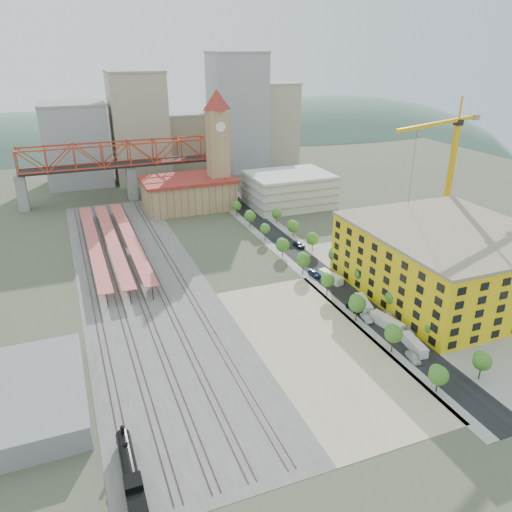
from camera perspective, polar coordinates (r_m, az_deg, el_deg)
name	(u,v)px	position (r m, az deg, el deg)	size (l,w,h in m)	color
ground	(278,286)	(144.26, 2.51, -3.49)	(400.00, 400.00, 0.00)	#474C38
ballast_strip	(142,282)	(150.64, -12.91, -2.87)	(36.00, 165.00, 0.06)	#605E59
dirt_lot	(317,346)	(118.26, 6.98, -10.15)	(28.00, 67.00, 0.06)	tan
street_asphalt	(304,259)	(162.83, 5.52, -0.33)	(12.00, 170.00, 0.06)	black
sidewalk_west	(289,261)	(160.57, 3.77, -0.62)	(3.00, 170.00, 0.04)	gray
sidewalk_east	(319,256)	(165.25, 7.23, -0.06)	(3.00, 170.00, 0.04)	gray
construction_pad	(451,290)	(152.70, 21.36, -3.59)	(50.00, 90.00, 0.06)	gray
rail_tracks	(136,282)	(150.40, -13.59, -2.93)	(26.56, 160.00, 0.18)	#382B23
platform_canopies	(112,240)	(173.87, -16.16, 1.79)	(16.00, 80.00, 4.12)	#D05C50
station_hall	(188,193)	(213.26, -7.73, 7.17)	(38.00, 24.00, 13.10)	tan
clock_tower	(218,139)	(209.85, -4.39, 13.23)	(12.00, 12.00, 52.00)	tan
parking_garage	(289,190)	(215.47, 3.78, 7.59)	(34.00, 26.00, 14.00)	silver
truss_bridge	(129,157)	(228.90, -14.30, 10.92)	(94.00, 9.60, 25.60)	gray
construction_building	(447,261)	(147.01, 21.01, -0.53)	(44.60, 50.60, 18.80)	orange
warehouse	(25,397)	(108.08, -24.90, -14.45)	(22.00, 32.00, 5.00)	gray
street_trees	(319,271)	(154.81, 7.18, -1.71)	(15.40, 124.40, 8.00)	#2D6E21
skyline	(181,131)	(270.05, -8.56, 14.00)	(133.00, 46.00, 60.00)	#9EA0A3
distant_hills	(199,232)	(415.91, -6.51, 2.72)	(647.00, 264.00, 227.00)	#4C6B59
locomotive	(131,475)	(88.07, -14.11, -23.09)	(2.75, 21.19, 5.30)	black
tower_crane	(448,158)	(175.05, 21.11, 10.42)	(44.12, 17.61, 49.56)	#EEAA0F
site_trailer_a	(414,345)	(121.23, 17.61, -9.63)	(2.27, 8.63, 2.36)	silver
site_trailer_b	(387,322)	(128.10, 14.72, -7.33)	(2.46, 9.36, 2.56)	silver
site_trailer_c	(364,304)	(135.39, 12.20, -5.36)	(2.29, 8.69, 2.38)	silver
site_trailer_d	(331,277)	(148.59, 8.53, -2.39)	(2.32, 8.83, 2.42)	silver
car_0	(413,358)	(117.42, 17.53, -11.01)	(1.88, 4.66, 1.59)	silver
car_1	(366,318)	(129.83, 12.50, -6.93)	(1.56, 4.48, 1.48)	#A3A3A8
car_2	(355,308)	(133.81, 11.20, -5.87)	(2.32, 5.03, 1.40)	black
car_3	(314,274)	(150.94, 6.70, -2.06)	(2.06, 5.08, 1.47)	#1A2F4E
car_4	(408,330)	(127.08, 16.96, -8.12)	(1.89, 4.69, 1.60)	silver
car_5	(389,316)	(132.30, 14.93, -6.63)	(1.38, 3.96, 1.30)	#AEAFB4
car_6	(299,245)	(171.90, 4.96, 1.24)	(2.43, 5.27, 1.47)	black
car_7	(299,245)	(171.91, 4.96, 1.25)	(2.10, 5.17, 1.50)	navy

